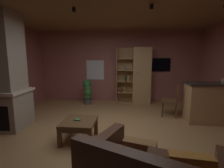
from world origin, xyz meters
TOP-DOWN VIEW (x-y plane):
  - floor at (0.00, 0.00)m, footprint 6.01×5.84m
  - wall_back at (0.00, 2.95)m, footprint 6.13×0.06m
  - ceiling at (0.00, 0.00)m, footprint 6.01×5.84m
  - window_pane_back at (-0.88, 2.92)m, footprint 0.68×0.01m
  - stone_fireplace at (-2.45, 0.18)m, footprint 0.93×0.84m
  - bookshelf_cabinet at (0.78, 2.68)m, footprint 1.23×0.41m
  - kitchen_bar_counter at (2.55, 0.97)m, footprint 1.39×0.62m
  - coffee_table at (-0.59, -0.29)m, footprint 0.65×0.68m
  - table_book_0 at (-0.62, -0.30)m, footprint 0.14×0.11m
  - dining_chair at (1.63, 1.29)m, footprint 0.51×0.51m
  - potted_floor_plant at (-1.06, 2.34)m, footprint 0.34×0.34m
  - wall_mounted_tv at (1.48, 2.89)m, footprint 0.86×0.06m
  - track_light_spot_0 at (-2.13, 0.03)m, footprint 0.07×0.07m
  - track_light_spot_1 at (-0.72, 0.01)m, footprint 0.07×0.07m
  - track_light_spot_2 at (0.78, -0.04)m, footprint 0.07×0.07m

SIDE VIEW (x-z plane):
  - floor at x=0.00m, z-range -0.02..0.00m
  - coffee_table at x=-0.59m, z-range 0.13..0.55m
  - table_book_0 at x=-0.62m, z-range 0.42..0.45m
  - potted_floor_plant at x=-1.06m, z-range 0.03..0.91m
  - kitchen_bar_counter at x=2.55m, z-range 0.00..1.03m
  - dining_chair at x=1.63m, z-range 0.07..0.99m
  - bookshelf_cabinet at x=0.78m, z-range -0.01..2.01m
  - window_pane_back at x=-0.88m, z-range 0.83..1.56m
  - stone_fireplace at x=-2.45m, z-range -0.13..2.53m
  - wall_back at x=0.00m, z-range 0.00..2.65m
  - wall_mounted_tv at x=1.48m, z-range 1.16..1.64m
  - track_light_spot_0 at x=-2.13m, z-range 2.54..2.63m
  - track_light_spot_1 at x=-0.72m, z-range 2.54..2.63m
  - track_light_spot_2 at x=0.78m, z-range 2.54..2.63m
  - ceiling at x=0.00m, z-range 2.65..2.67m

